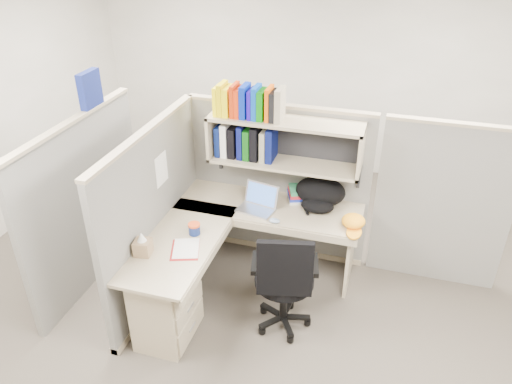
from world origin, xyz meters
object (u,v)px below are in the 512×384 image
(task_chair, at_px, (284,296))
(desk, at_px, (196,278))
(backpack, at_px, (319,194))
(laptop, at_px, (256,200))
(snack_canister, at_px, (194,229))

(task_chair, bearing_deg, desk, -174.27)
(backpack, bearing_deg, laptop, -168.01)
(desk, height_order, task_chair, task_chair)
(laptop, relative_size, snack_canister, 3.16)
(backpack, height_order, task_chair, task_chair)
(desk, xyz_separation_m, task_chair, (0.75, 0.08, -0.07))
(laptop, height_order, task_chair, task_chair)
(laptop, height_order, snack_canister, laptop)
(desk, relative_size, snack_canister, 16.63)
(laptop, bearing_deg, desk, -101.30)
(laptop, bearing_deg, task_chair, -45.03)
(laptop, relative_size, task_chair, 0.32)
(backpack, bearing_deg, snack_canister, -152.30)
(backpack, distance_m, snack_canister, 1.21)
(desk, distance_m, laptop, 0.90)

